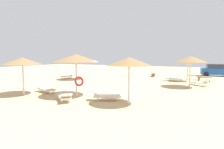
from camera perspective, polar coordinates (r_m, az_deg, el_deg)
name	(u,v)px	position (r m, az deg, el deg)	size (l,w,h in m)	color
ground_plane	(94,94)	(13.56, -5.74, -6.18)	(80.00, 80.00, 0.00)	#D1B284
parasol_0	(129,62)	(10.39, 5.40, 4.09)	(2.58, 2.58, 2.76)	silver
parasol_1	(76,58)	(12.75, -11.28, 4.98)	(3.16, 3.16, 2.95)	silver
parasol_2	(188,59)	(21.83, 22.81, 4.52)	(2.23, 2.23, 2.79)	silver
parasol_3	(190,59)	(17.59, 23.51, 4.42)	(2.79, 2.79, 2.82)	silver
parasol_4	(76,59)	(22.06, -11.13, 4.80)	(3.03, 3.03, 2.80)	silver
parasol_5	(22,61)	(14.44, -26.43, 3.78)	(2.69, 2.69, 2.71)	silver
lounger_0	(105,96)	(11.55, -2.24, -6.64)	(1.97, 1.44, 0.73)	silver
lounger_1	(64,96)	(11.73, -14.81, -6.67)	(1.88, 1.70, 0.64)	silver
lounger_2	(172,79)	(21.42, 18.52, -1.23)	(2.00, 1.01, 0.65)	silver
lounger_3	(200,82)	(19.19, 26.02, -2.25)	(1.92, 1.50, 0.79)	silver
lounger_4	(68,76)	(23.98, -13.83, -0.37)	(0.99, 1.98, 0.70)	silver
lounger_5	(45,88)	(14.98, -20.24, -4.15)	(2.00, 1.11, 0.70)	silver
bench_0	(204,78)	(22.81, 27.05, -1.06)	(1.52, 0.46, 0.49)	brown
bench_1	(195,77)	(24.16, 24.58, -0.61)	(1.52, 0.49, 0.49)	brown
bench_2	(153,74)	(25.64, 12.89, 0.10)	(0.56, 1.54, 0.49)	brown
parked_car	(216,70)	(29.68, 29.91, 1.15)	(4.18, 2.38, 1.72)	#194C9E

